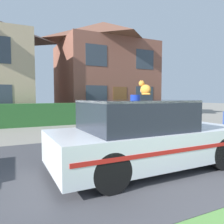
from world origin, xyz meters
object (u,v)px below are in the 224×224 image
(police_car, at_px, (145,136))
(house_right, at_px, (104,69))
(cat, at_px, (145,89))
(wheelie_bin, at_px, (146,115))

(police_car, bearing_deg, house_right, 69.62)
(police_car, distance_m, cat, 0.97)
(cat, distance_m, house_right, 12.56)
(cat, distance_m, wheelie_bin, 6.88)
(wheelie_bin, bearing_deg, house_right, 98.35)
(house_right, bearing_deg, wheelie_bin, -92.58)
(police_car, xyz_separation_m, cat, (0.07, 0.13, 0.96))
(police_car, relative_size, wheelie_bin, 3.81)
(wheelie_bin, bearing_deg, police_car, -114.01)
(cat, bearing_deg, wheelie_bin, -52.40)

